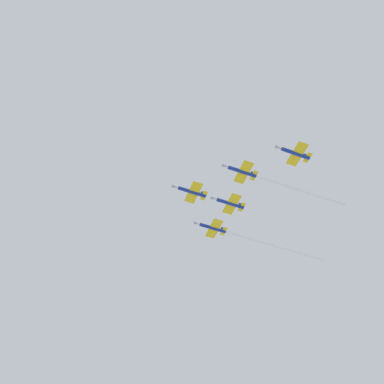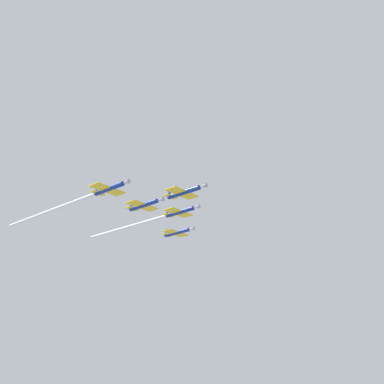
{
  "view_description": "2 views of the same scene",
  "coord_description": "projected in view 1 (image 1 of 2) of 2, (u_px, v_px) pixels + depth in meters",
  "views": [
    {
      "loc": [
        -17.86,
        74.43,
        1.66
      ],
      "look_at": [
        19.58,
        -14.37,
        130.72
      ],
      "focal_mm": 42.22,
      "sensor_mm": 36.0,
      "label": 1
    },
    {
      "loc": [
        130.97,
        -23.48,
        86.43
      ],
      "look_at": [
        7.81,
        -10.99,
        135.62
      ],
      "focal_mm": 43.44,
      "sensor_mm": 36.0,
      "label": 2
    }
  ],
  "objects": [
    {
      "name": "jet_port_inner",
      "position": [
        272.0,
        181.0,
        159.84
      ],
      "size": [
        36.56,
        34.89,
        2.75
      ],
      "rotation": [
        0.0,
        0.0,
        5.47
      ],
      "color": "navy"
    },
    {
      "name": "jet_lead",
      "position": [
        191.0,
        192.0,
        161.02
      ],
      "size": [
        11.22,
        10.86,
        2.75
      ],
      "rotation": [
        0.0,
        0.0,
        5.47
      ],
      "color": "navy"
    },
    {
      "name": "jet_starboard_inner",
      "position": [
        247.0,
        238.0,
        174.91
      ],
      "size": [
        41.27,
        39.38,
        2.75
      ],
      "rotation": [
        0.0,
        0.0,
        5.47
      ],
      "color": "navy"
    },
    {
      "name": "jet_starboard_outer",
      "position": [
        295.0,
        153.0,
        152.08
      ],
      "size": [
        11.22,
        10.86,
        2.75
      ],
      "rotation": [
        0.0,
        0.0,
        5.47
      ],
      "color": "navy"
    },
    {
      "name": "jet_port_outer",
      "position": [
        230.0,
        203.0,
        164.21
      ],
      "size": [
        11.22,
        10.86,
        2.75
      ],
      "rotation": [
        0.0,
        0.0,
        5.47
      ],
      "color": "navy"
    }
  ]
}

